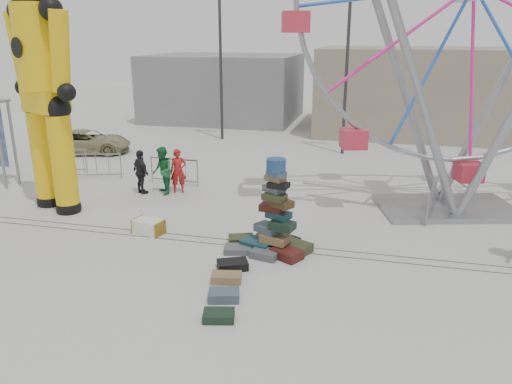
% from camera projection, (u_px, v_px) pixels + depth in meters
% --- Properties ---
extents(ground, '(90.00, 90.00, 0.00)m').
position_uv_depth(ground, '(197.00, 251.00, 13.94)').
color(ground, '#9E9E99').
rests_on(ground, ground).
extents(track_line_near, '(40.00, 0.04, 0.01)m').
position_uv_depth(track_line_near, '(204.00, 243.00, 14.49)').
color(track_line_near, '#47443F').
rests_on(track_line_near, ground).
extents(track_line_far, '(40.00, 0.04, 0.01)m').
position_uv_depth(track_line_far, '(208.00, 238.00, 14.86)').
color(track_line_far, '#47443F').
rests_on(track_line_far, ground).
extents(building_right, '(12.00, 8.00, 5.00)m').
position_uv_depth(building_right, '(420.00, 91.00, 30.08)').
color(building_right, gray).
rests_on(building_right, ground).
extents(building_left, '(10.00, 8.00, 4.40)m').
position_uv_depth(building_left, '(225.00, 87.00, 34.99)').
color(building_left, gray).
rests_on(building_left, ground).
extents(lamp_post_right, '(1.41, 0.25, 8.00)m').
position_uv_depth(lamp_post_right, '(349.00, 62.00, 23.89)').
color(lamp_post_right, '#2D2D30').
rests_on(lamp_post_right, ground).
extents(lamp_post_left, '(1.41, 0.25, 8.00)m').
position_uv_depth(lamp_post_left, '(222.00, 59.00, 27.34)').
color(lamp_post_left, '#2D2D30').
rests_on(lamp_post_left, ground).
extents(suitcase_tower, '(2.08, 1.71, 2.67)m').
position_uv_depth(suitcase_tower, '(276.00, 226.00, 13.73)').
color(suitcase_tower, '#173E47').
rests_on(suitcase_tower, ground).
extents(crash_test_dummy, '(3.18, 1.82, 8.18)m').
position_uv_depth(crash_test_dummy, '(43.00, 82.00, 16.04)').
color(crash_test_dummy, black).
rests_on(crash_test_dummy, ground).
extents(ferris_wheel, '(10.62, 3.79, 12.71)m').
position_uv_depth(ferris_wheel, '(470.00, 18.00, 15.27)').
color(ferris_wheel, gray).
rests_on(ferris_wheel, ground).
extents(steamer_trunk, '(1.01, 0.72, 0.43)m').
position_uv_depth(steamer_trunk, '(149.00, 227.00, 15.13)').
color(steamer_trunk, silver).
rests_on(steamer_trunk, ground).
extents(row_case_0, '(0.85, 0.73, 0.20)m').
position_uv_depth(row_case_0, '(241.00, 239.00, 14.48)').
color(row_case_0, '#31391C').
rests_on(row_case_0, ground).
extents(row_case_1, '(0.85, 0.68, 0.17)m').
position_uv_depth(row_case_1, '(238.00, 249.00, 13.86)').
color(row_case_1, '#53555A').
rests_on(row_case_1, ground).
extents(row_case_2, '(0.91, 0.77, 0.22)m').
position_uv_depth(row_case_2, '(233.00, 265.00, 12.87)').
color(row_case_2, black).
rests_on(row_case_2, ground).
extents(row_case_3, '(0.81, 0.58, 0.21)m').
position_uv_depth(row_case_3, '(226.00, 278.00, 12.21)').
color(row_case_3, olive).
rests_on(row_case_3, ground).
extents(row_case_4, '(0.80, 0.63, 0.23)m').
position_uv_depth(row_case_4, '(224.00, 295.00, 11.37)').
color(row_case_4, '#42525F').
rests_on(row_case_4, ground).
extents(row_case_5, '(0.75, 0.58, 0.20)m').
position_uv_depth(row_case_5, '(219.00, 316.00, 10.57)').
color(row_case_5, black).
rests_on(row_case_5, ground).
extents(barricade_dummy_a, '(1.90, 0.83, 1.10)m').
position_uv_depth(barricade_dummy_a, '(62.00, 162.00, 21.41)').
color(barricade_dummy_a, gray).
rests_on(barricade_dummy_a, ground).
extents(barricade_dummy_b, '(1.93, 0.74, 1.10)m').
position_uv_depth(barricade_dummy_b, '(96.00, 166.00, 20.71)').
color(barricade_dummy_b, gray).
rests_on(barricade_dummy_b, ground).
extents(barricade_dummy_c, '(2.00, 0.20, 1.10)m').
position_uv_depth(barricade_dummy_c, '(174.00, 171.00, 19.94)').
color(barricade_dummy_c, gray).
rests_on(barricade_dummy_c, ground).
extents(barricade_wheel_front, '(0.50, 1.98, 1.10)m').
position_uv_depth(barricade_wheel_front, '(432.00, 201.00, 16.39)').
color(barricade_wheel_front, gray).
rests_on(barricade_wheel_front, ground).
extents(barricade_wheel_back, '(0.60, 1.96, 1.10)m').
position_uv_depth(barricade_wheel_back, '(464.00, 176.00, 19.33)').
color(barricade_wheel_back, gray).
rests_on(barricade_wheel_back, ground).
extents(pedestrian_red, '(0.72, 0.61, 1.68)m').
position_uv_depth(pedestrian_red, '(178.00, 171.00, 18.86)').
color(pedestrian_red, '#A71817').
rests_on(pedestrian_red, ground).
extents(pedestrian_green, '(1.06, 1.11, 1.81)m').
position_uv_depth(pedestrian_green, '(162.00, 171.00, 18.64)').
color(pedestrian_green, '#1A6A34').
rests_on(pedestrian_green, ground).
extents(pedestrian_black, '(1.05, 0.90, 1.68)m').
position_uv_depth(pedestrian_black, '(141.00, 172.00, 18.71)').
color(pedestrian_black, black).
rests_on(pedestrian_black, ground).
extents(parked_suv, '(4.63, 3.11, 1.18)m').
position_uv_depth(parked_suv, '(87.00, 142.00, 25.15)').
color(parked_suv, '#928A5E').
rests_on(parked_suv, ground).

